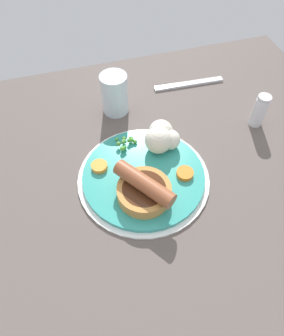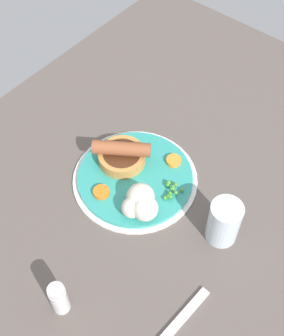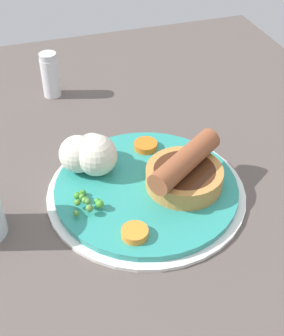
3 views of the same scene
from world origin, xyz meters
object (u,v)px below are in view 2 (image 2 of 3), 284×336
drinking_glass (224,222)px  salt_shaker (59,298)px  sausage_pudding (122,154)px  carrot_slice_0 (174,161)px  carrot_slice_2 (101,192)px  cauliflower_floret (140,203)px  dinner_plate (136,179)px  fork (173,328)px  pea_pile (171,189)px

drinking_glass → salt_shaker: drinking_glass is taller
sausage_pudding → carrot_slice_0: sausage_pudding is taller
salt_shaker → carrot_slice_2: bearing=-154.8°
cauliflower_floret → carrot_slice_0: cauliflower_floret is taller
dinner_plate → drinking_glass: drinking_glass is taller
fork → salt_shaker: (9.14, -17.12, 3.49)cm
carrot_slice_0 → carrot_slice_2: size_ratio=0.96×
cauliflower_floret → salt_shaker: salt_shaker is taller
cauliflower_floret → drinking_glass: 15.94cm
pea_pile → carrot_slice_2: size_ratio=1.35×
dinner_plate → carrot_slice_0: size_ratio=8.21×
drinking_glass → salt_shaker: 32.03cm
fork → salt_shaker: size_ratio=2.35×
dinner_plate → drinking_glass: bearing=91.5°
pea_pile → salt_shaker: bearing=-1.2°
dinner_plate → carrot_slice_2: 8.10cm
carrot_slice_2 → fork: (11.90, 27.00, -1.57)cm
salt_shaker → pea_pile: bearing=178.8°
sausage_pudding → salt_shaker: salt_shaker is taller
carrot_slice_2 → drinking_glass: bearing=109.3°
pea_pile → carrot_slice_0: bearing=-146.9°
carrot_slice_0 → sausage_pudding: bearing=-52.8°
carrot_slice_0 → fork: carrot_slice_0 is taller
fork → carrot_slice_2: bearing=-110.7°
dinner_plate → carrot_slice_0: bearing=154.4°
pea_pile → salt_shaker: size_ratio=0.58×
fork → drinking_glass: size_ratio=1.90×
dinner_plate → cauliflower_floret: bearing=46.4°
cauliflower_floret → fork: bearing=53.2°
cauliflower_floret → carrot_slice_0: 13.74cm
cauliflower_floret → sausage_pudding: bearing=-122.8°
dinner_plate → carrot_slice_2: carrot_slice_2 is taller
carrot_slice_2 → salt_shaker: 23.32cm
dinner_plate → carrot_slice_0: carrot_slice_0 is taller
dinner_plate → carrot_slice_0: 8.78cm
carrot_slice_0 → salt_shaker: bearing=5.5°
cauliflower_floret → carrot_slice_2: cauliflower_floret is taller
carrot_slice_0 → fork: bearing=37.1°
cauliflower_floret → carrot_slice_2: size_ratio=2.27×
sausage_pudding → pea_pile: 12.78cm
cauliflower_floret → drinking_glass: drinking_glass is taller
sausage_pudding → carrot_slice_0: (-6.52, 8.59, -1.59)cm
pea_pile → drinking_glass: 12.94cm
carrot_slice_2 → drinking_glass: 24.70cm
drinking_glass → sausage_pudding: bearing=-91.7°
carrot_slice_0 → carrot_slice_2: 16.65cm
dinner_plate → sausage_pudding: bearing=-105.1°
carrot_slice_2 → carrot_slice_0: bearing=157.6°
pea_pile → cauliflower_floret: 7.54cm
carrot_slice_0 → pea_pile: bearing=33.1°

